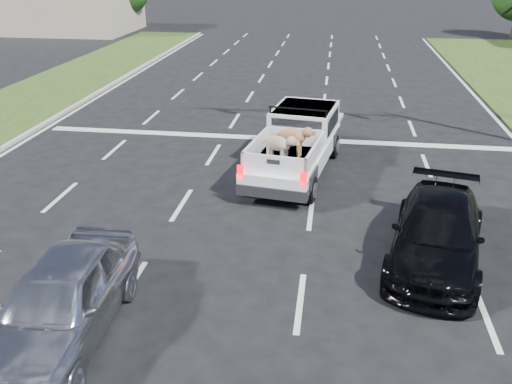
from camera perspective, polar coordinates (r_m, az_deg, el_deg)
ground at (r=11.07m, az=-4.57°, el=-10.76°), size 160.00×160.00×0.00m
road_markings at (r=16.78m, az=0.27°, el=2.01°), size 17.75×60.00×0.01m
traffic_signal at (r=20.04m, az=24.00°, el=17.61°), size 9.11×0.31×7.00m
building_left at (r=50.18m, az=-18.93°, el=18.19°), size 10.00×8.00×4.40m
pickup_truck at (r=16.66m, az=4.29°, el=5.20°), size 2.73×5.61×2.02m
silver_sedan at (r=10.21m, az=-19.84°, el=-10.63°), size 1.91×4.42×1.49m
black_coupe at (r=12.48m, az=18.52°, el=-4.17°), size 2.82×4.91×1.34m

